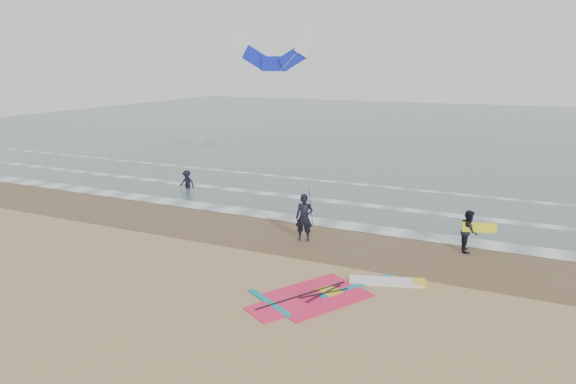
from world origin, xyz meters
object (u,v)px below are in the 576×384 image
at_px(windsurf_rig, 336,292).
at_px(person_walking, 469,231).
at_px(person_standing, 304,218).
at_px(surf_kite, 274,53).
at_px(person_wading, 187,177).

bearing_deg(windsurf_rig, person_walking, 59.84).
relative_size(person_standing, surf_kite, 0.24).
height_order(windsurf_rig, person_standing, person_standing).
bearing_deg(person_walking, surf_kite, 46.03).
bearing_deg(person_walking, windsurf_rig, 138.51).
distance_m(windsurf_rig, person_standing, 5.34).
height_order(person_walking, surf_kite, surf_kite).
relative_size(person_walking, person_wading, 1.12).
bearing_deg(windsurf_rig, surf_kite, 123.40).
xyz_separation_m(windsurf_rig, person_wading, (-12.92, 9.74, 0.72)).
xyz_separation_m(person_wading, surf_kite, (3.70, 4.25, 7.14)).
xyz_separation_m(person_walking, person_wading, (-16.35, 3.84, -0.09)).
distance_m(person_standing, person_walking, 6.62).
bearing_deg(person_standing, surf_kite, 108.22).
bearing_deg(person_wading, person_walking, -12.49).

